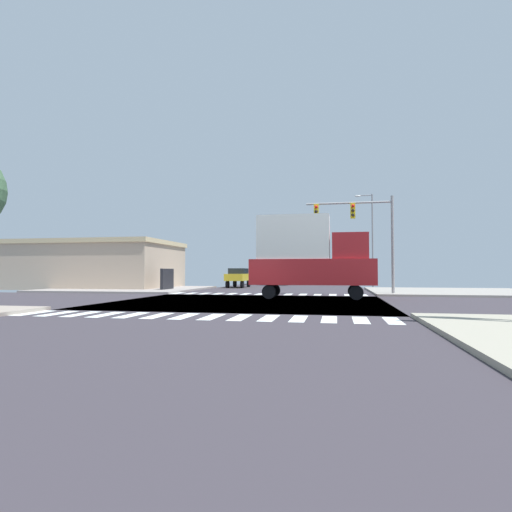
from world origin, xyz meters
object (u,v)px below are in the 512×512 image
bank_building (99,265)px  sedan_farside_1 (257,275)px  box_truck_middle_2 (309,255)px  sedan_leading_2 (238,276)px  box_truck_trailing_1 (282,263)px  suv_queued_2 (269,273)px  traffic_signal_mast (359,223)px  street_lamp (370,232)px

bank_building → sedan_farside_1: 19.14m
bank_building → box_truck_middle_2: 22.76m
bank_building → sedan_leading_2: (12.24, 4.66, -1.07)m
bank_building → box_truck_trailing_1: box_truck_trailing_1 is taller
sedan_leading_2 → box_truck_trailing_1: box_truck_trailing_1 is taller
sedan_farside_1 → box_truck_trailing_1: 3.33m
bank_building → suv_queued_2: 26.52m
traffic_signal_mast → sedan_leading_2: size_ratio=1.54×
street_lamp → sedan_leading_2: (-12.83, -2.50, -4.32)m
traffic_signal_mast → bank_building: size_ratio=0.43×
suv_queued_2 → street_lamp: bearing=128.1°
bank_building → box_truck_trailing_1: (15.24, 14.68, 0.38)m
sedan_leading_2 → box_truck_trailing_1: 10.56m
traffic_signal_mast → suv_queued_2: bearing=110.1°
street_lamp → bank_building: 26.27m
bank_building → sedan_leading_2: 13.14m
sedan_farside_1 → box_truck_middle_2: (7.89, -25.30, 1.45)m
bank_building → street_lamp: bearing=15.9°
bank_building → sedan_farside_1: bearing=50.2°
sedan_leading_2 → box_truck_middle_2: (7.89, -15.28, 1.45)m
street_lamp → bank_building: size_ratio=0.61×
street_lamp → bank_building: bearing=-164.1°
suv_queued_2 → box_truck_middle_2: size_ratio=0.64×
sedan_farside_1 → suv_queued_2: size_ratio=0.93×
street_lamp → box_truck_middle_2: size_ratio=1.29×
traffic_signal_mast → suv_queued_2: traffic_signal_mast is taller
sedan_leading_2 → box_truck_middle_2: box_truck_middle_2 is taller
suv_queued_2 → box_truck_middle_2: box_truck_middle_2 is taller
suv_queued_2 → sedan_leading_2: 18.85m
traffic_signal_mast → box_truck_trailing_1: (-7.99, 21.20, -2.30)m
traffic_signal_mast → sedan_farside_1: bearing=117.4°
traffic_signal_mast → sedan_leading_2: (-10.99, 11.19, -3.75)m
sedan_leading_2 → box_truck_middle_2: 17.26m
traffic_signal_mast → bank_building: traffic_signal_mast is taller
box_truck_middle_2 → suv_queued_2: bearing=-167.0°
traffic_signal_mast → box_truck_trailing_1: traffic_signal_mast is taller
sedan_leading_2 → box_truck_middle_2: bearing=117.3°
box_truck_middle_2 → sedan_leading_2: bearing=-152.7°
sedan_leading_2 → bank_building: bearing=20.8°
bank_building → box_truck_middle_2: (20.12, -10.62, 0.38)m
box_truck_trailing_1 → street_lamp: bearing=142.6°
traffic_signal_mast → bank_building: bearing=164.3°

